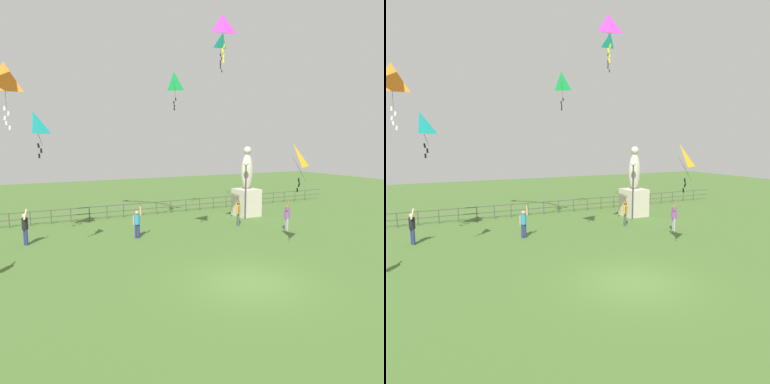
# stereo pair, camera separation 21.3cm
# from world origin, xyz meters

# --- Properties ---
(ground_plane) EXTENTS (80.00, 80.00, 0.00)m
(ground_plane) POSITION_xyz_m (0.00, 0.00, 0.00)
(ground_plane) COLOR #476B2D
(statue_monument) EXTENTS (1.59, 1.59, 5.03)m
(statue_monument) POSITION_xyz_m (7.30, 10.58, 1.64)
(statue_monument) COLOR beige
(statue_monument) RESTS_ON ground_plane
(lamppost) EXTENTS (0.36, 0.36, 4.07)m
(lamppost) POSITION_xyz_m (6.55, 9.64, 2.99)
(lamppost) COLOR #38383D
(lamppost) RESTS_ON ground_plane
(person_0) EXTENTS (0.47, 0.30, 1.82)m
(person_0) POSITION_xyz_m (-1.79, 8.12, 0.91)
(person_0) COLOR navy
(person_0) RESTS_ON ground_plane
(person_1) EXTENTS (0.34, 0.48, 1.89)m
(person_1) POSITION_xyz_m (6.73, 5.58, 0.95)
(person_1) COLOR #99999E
(person_1) RESTS_ON ground_plane
(person_2) EXTENTS (0.38, 0.46, 1.86)m
(person_2) POSITION_xyz_m (4.93, 8.10, 0.93)
(person_2) COLOR #3F4C47
(person_2) RESTS_ON ground_plane
(person_4) EXTENTS (0.34, 0.53, 1.95)m
(person_4) POSITION_xyz_m (-7.44, 9.39, 0.98)
(person_4) COLOR navy
(person_4) RESTS_ON ground_plane
(kite_0) EXTENTS (0.91, 0.67, 2.17)m
(kite_0) POSITION_xyz_m (1.23, 4.21, 10.61)
(kite_0) COLOR #B22DB2
(kite_1) EXTENTS (1.00, 1.00, 2.16)m
(kite_1) POSITION_xyz_m (3.72, 1.91, 4.61)
(kite_1) COLOR yellow
(kite_2) EXTENTS (1.08, 0.94, 3.06)m
(kite_2) POSITION_xyz_m (-7.93, 8.54, 8.19)
(kite_2) COLOR orange
(kite_4) EXTENTS (0.90, 0.86, 2.54)m
(kite_4) POSITION_xyz_m (2.26, 12.09, 9.32)
(kite_4) COLOR #1EB759
(kite_6) EXTENTS (0.79, 0.81, 2.67)m
(kite_6) POSITION_xyz_m (6.39, 12.66, 12.49)
(kite_6) COLOR #19B2B2
(kite_8) EXTENTS (0.89, 0.87, 1.96)m
(kite_8) POSITION_xyz_m (-6.92, 6.26, 6.07)
(kite_8) COLOR #19B2B2
(waterfront_railing) EXTENTS (36.01, 0.06, 0.95)m
(waterfront_railing) POSITION_xyz_m (-0.31, 14.00, 0.62)
(waterfront_railing) COLOR #4C4742
(waterfront_railing) RESTS_ON ground_plane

